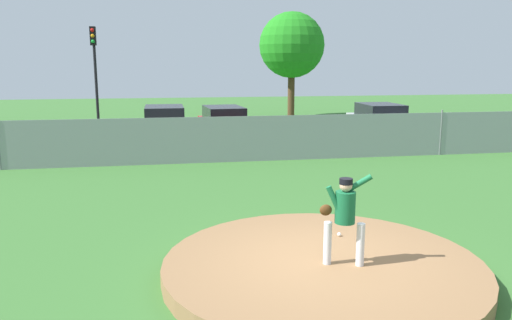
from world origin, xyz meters
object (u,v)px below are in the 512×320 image
at_px(baseball, 339,234).
at_px(parked_car_silver, 380,121).
at_px(pitcher_youth, 344,212).
at_px(traffic_light_near, 95,62).
at_px(parked_car_red, 224,125).
at_px(parked_car_champagne, 165,126).

relative_size(baseball, parked_car_silver, 0.02).
height_order(pitcher_youth, baseball, pitcher_youth).
height_order(parked_car_silver, traffic_light_near, traffic_light_near).
bearing_deg(baseball, pitcher_youth, -107.35).
bearing_deg(traffic_light_near, baseball, -69.80).
xyz_separation_m(pitcher_youth, parked_car_silver, (7.37, 15.21, -0.38)).
distance_m(pitcher_youth, traffic_light_near, 20.07).
bearing_deg(pitcher_youth, baseball, 72.65).
relative_size(pitcher_youth, traffic_light_near, 0.28).
xyz_separation_m(baseball, parked_car_silver, (6.97, 13.92, 0.46)).
relative_size(parked_car_red, parked_car_champagne, 1.04).
distance_m(pitcher_youth, baseball, 1.59).
bearing_deg(parked_car_champagne, pitcher_youth, -79.34).
height_order(baseball, parked_car_red, parked_car_red).
xyz_separation_m(parked_car_champagne, traffic_light_near, (-3.31, 4.18, 2.78)).
bearing_deg(parked_car_red, baseball, -87.69).
bearing_deg(parked_car_red, parked_car_silver, 0.66).
height_order(parked_car_red, parked_car_silver, parked_car_silver).
bearing_deg(pitcher_youth, traffic_light_near, 107.82).
xyz_separation_m(baseball, parked_car_red, (-0.56, 13.83, 0.46)).
xyz_separation_m(parked_car_red, traffic_light_near, (-5.94, 3.84, 2.81)).
bearing_deg(baseball, parked_car_champagne, 103.29).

